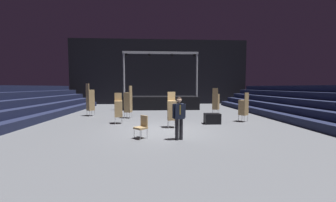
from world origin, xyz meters
name	(u,v)px	position (x,y,z in m)	size (l,w,h in m)	color
ground_plane	(165,130)	(0.00, 0.00, -0.05)	(22.00, 30.00, 0.10)	#515459
arena_end_wall	(160,72)	(0.00, 15.00, 4.00)	(22.00, 0.30, 8.00)	black
bleacher_bank_right	(321,104)	(9.12, 1.00, 1.12)	(3.75, 24.00, 2.25)	#191E38
stage_riser	(161,102)	(0.00, 9.43, 0.68)	(7.16, 2.83, 5.33)	black
man_with_tie	(179,116)	(0.50, -2.01, 0.99)	(0.57, 0.33, 1.75)	black
chair_stack_front_left	(216,101)	(4.16, 5.04, 1.03)	(0.61, 0.61, 2.05)	#B2B5BA
chair_stack_front_right	(128,102)	(-2.35, 3.75, 1.11)	(0.54, 0.54, 2.22)	#B2B5BA
chair_stack_mid_left	(90,100)	(-5.28, 4.94, 1.19)	(0.62, 0.62, 2.39)	#B2B5BA
chair_stack_mid_right	(118,108)	(-2.63, 1.72, 0.90)	(0.52, 0.52, 1.79)	#B2B5BA
chair_stack_mid_centre	(244,107)	(4.94, 1.92, 0.90)	(0.61, 0.61, 1.79)	#B2B5BA
chair_stack_rear_left	(172,110)	(0.40, 0.42, 0.94)	(0.47, 0.47, 1.88)	#B2B5BA
equipment_road_case	(212,119)	(2.83, 1.35, 0.30)	(0.90, 0.60, 0.60)	black
loose_chair_near_man	(142,125)	(-1.02, -1.65, 0.53)	(0.62, 0.62, 0.95)	#B2B5BA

